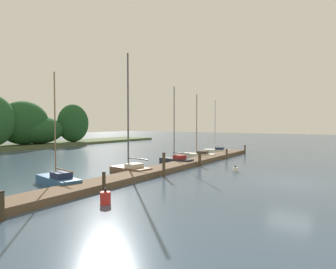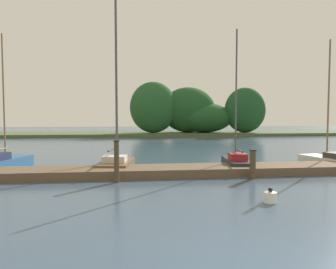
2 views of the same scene
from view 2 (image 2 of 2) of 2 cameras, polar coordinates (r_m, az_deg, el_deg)
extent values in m
cube|color=brown|center=(13.09, 2.63, -6.83)|extent=(29.96, 1.80, 0.35)
cube|color=#4C5B38|center=(41.45, -3.67, 0.08)|extent=(62.92, 8.00, 0.40)
ellipsoid|color=#1E4C23|center=(41.99, 6.90, 3.17)|extent=(8.00, 4.72, 4.09)
ellipsoid|color=#1E4C23|center=(42.71, 14.42, 4.49)|extent=(5.75, 3.30, 6.18)
ellipsoid|color=#1E4C23|center=(41.96, 3.88, 4.68)|extent=(7.56, 4.87, 6.27)
ellipsoid|color=#235628|center=(40.65, -2.79, 5.16)|extent=(6.31, 3.92, 6.88)
cube|color=#285684|center=(16.28, -28.94, -4.96)|extent=(1.84, 3.65, 0.51)
cube|color=#285684|center=(17.59, -26.04, -4.39)|extent=(0.80, 0.98, 0.43)
cylinder|color=#7F6647|center=(16.38, -28.73, 6.34)|extent=(0.07, 0.07, 5.90)
cube|color=brown|center=(14.33, -9.79, -5.82)|extent=(1.74, 3.10, 0.44)
cube|color=brown|center=(15.62, -8.88, -5.14)|extent=(0.84, 0.83, 0.37)
cube|color=beige|center=(13.92, -10.09, -4.57)|extent=(1.13, 1.01, 0.29)
cylinder|color=#4C4C51|center=(14.50, -9.78, 10.96)|extent=(0.11, 0.11, 7.97)
cylinder|color=#4C4C51|center=(13.56, -10.36, -2.68)|extent=(0.34, 1.99, 0.08)
cube|color=#232833|center=(14.84, 12.79, -5.45)|extent=(1.47, 3.15, 0.49)
cube|color=#232833|center=(16.17, 11.91, -4.82)|extent=(0.67, 0.83, 0.41)
cube|color=maroon|center=(14.41, 13.08, -4.10)|extent=(0.89, 1.02, 0.32)
cylinder|color=#4C4C51|center=(14.94, 12.79, 7.42)|extent=(0.08, 0.08, 6.18)
cylinder|color=#4C4C51|center=(14.18, 13.26, -2.86)|extent=(0.36, 1.79, 0.09)
cube|color=silver|center=(17.58, 28.46, -4.51)|extent=(1.94, 3.42, 0.43)
cube|color=silver|center=(18.58, 25.14, -4.09)|extent=(0.85, 0.94, 0.36)
cylinder|color=#7F6647|center=(17.63, 28.15, 6.02)|extent=(0.09, 0.09, 6.02)
cylinder|color=#4C3D28|center=(11.56, -9.72, -5.17)|extent=(0.19, 0.19, 1.56)
cylinder|color=black|center=(11.48, -9.76, -1.20)|extent=(0.22, 0.22, 0.04)
cylinder|color=#4C3D28|center=(12.58, 15.76, -5.53)|extent=(0.24, 0.24, 1.14)
cylinder|color=black|center=(12.51, 15.80, -2.84)|extent=(0.28, 0.28, 0.04)
cylinder|color=white|center=(9.38, 18.80, -11.19)|extent=(0.38, 0.38, 0.30)
sphere|color=black|center=(9.33, 18.83, -9.90)|extent=(0.13, 0.13, 0.13)
camera|label=1|loc=(16.55, -93.79, 3.60)|focal=31.18mm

